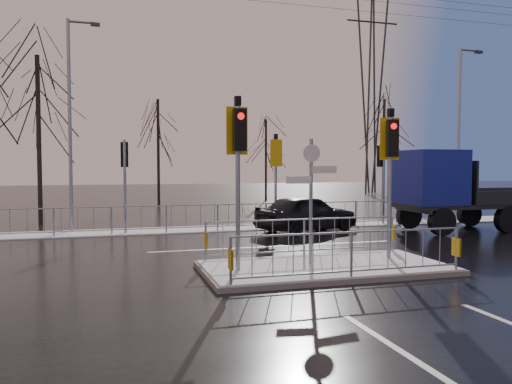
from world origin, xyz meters
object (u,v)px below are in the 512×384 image
object	(u,v)px
flatbed_truck	(449,188)
street_lamp_right	(460,126)
car_far_lane	(307,213)
street_lamp_left	(72,116)
traffic_island	(325,255)

from	to	relation	value
flatbed_truck	street_lamp_right	xyz separation A→B (m)	(2.84, 3.01, 2.71)
car_far_lane	street_lamp_right	size ratio (longest dim) A/B	0.53
street_lamp_left	flatbed_truck	bearing A→B (deg)	-15.82
car_far_lane	street_lamp_right	world-z (taller)	street_lamp_right
street_lamp_right	car_far_lane	bearing A→B (deg)	-169.23
street_lamp_left	street_lamp_right	bearing A→B (deg)	-3.37
car_far_lane	flatbed_truck	size ratio (longest dim) A/B	0.62
street_lamp_left	car_far_lane	bearing A→B (deg)	-16.37
car_far_lane	street_lamp_left	bearing A→B (deg)	55.70
traffic_island	car_far_lane	xyz separation A→B (m)	(2.33, 6.92, 0.33)
traffic_island	street_lamp_left	world-z (taller)	street_lamp_left
street_lamp_right	street_lamp_left	distance (m)	17.03
traffic_island	car_far_lane	world-z (taller)	traffic_island
street_lamp_left	traffic_island	bearing A→B (deg)	-55.93
car_far_lane	street_lamp_left	size ratio (longest dim) A/B	0.52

